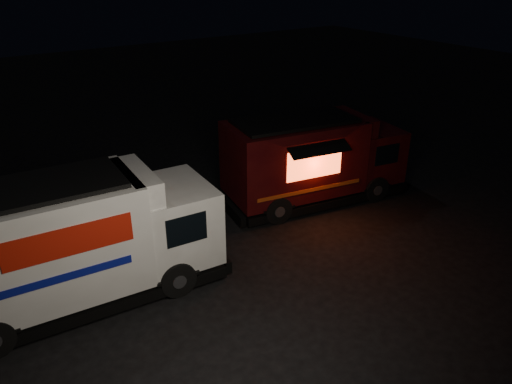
{
  "coord_description": "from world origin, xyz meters",
  "views": [
    {
      "loc": [
        -6.46,
        -10.16,
        8.29
      ],
      "look_at": [
        1.87,
        2.0,
        1.26
      ],
      "focal_mm": 35.0,
      "sensor_mm": 36.0,
      "label": 1
    }
  ],
  "objects": [
    {
      "name": "red_truck",
      "position": [
        4.84,
        2.52,
        1.6
      ],
      "size": [
        7.23,
        3.67,
        3.21
      ],
      "primitive_type": null,
      "rotation": [
        0.0,
        0.0,
        -0.17
      ],
      "color": "#3C0B0A",
      "rests_on": "ground"
    },
    {
      "name": "ground",
      "position": [
        0.0,
        0.0,
        0.0
      ],
      "size": [
        80.0,
        80.0,
        0.0
      ],
      "primitive_type": "plane",
      "color": "black",
      "rests_on": "ground"
    },
    {
      "name": "white_truck",
      "position": [
        -4.07,
        1.37,
        1.72
      ],
      "size": [
        7.76,
        3.1,
        3.45
      ],
      "primitive_type": null,
      "rotation": [
        0.0,
        0.0,
        -0.07
      ],
      "color": "white",
      "rests_on": "ground"
    }
  ]
}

